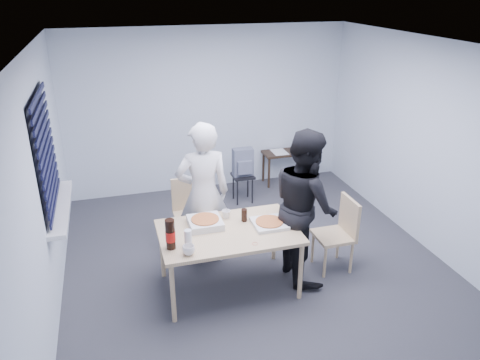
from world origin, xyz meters
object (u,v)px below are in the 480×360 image
object	(u,v)px
dining_table	(229,235)
chair_right	(340,229)
person_white	(203,195)
mug_a	(189,250)
backpack	(243,163)
stool	(243,181)
person_black	(305,205)
mug_b	(226,214)
chair_far	(190,208)
soda_bottle	(170,235)
side_table	(288,156)

from	to	relation	value
dining_table	chair_right	world-z (taller)	chair_right
person_white	mug_a	distance (m)	1.06
chair_right	backpack	distance (m)	2.15
dining_table	person_white	distance (m)	0.69
person_white	stool	bearing A→B (deg)	-122.06
mug_a	person_white	bearing A→B (deg)	70.02
chair_right	person_black	bearing A→B (deg)	179.40
chair_right	mug_b	xyz separation A→B (m)	(-1.32, 0.26, 0.26)
chair_far	person_black	world-z (taller)	person_black
dining_table	person_black	distance (m)	0.93
person_white	mug_b	size ratio (longest dim) A/B	17.70
dining_table	person_white	xyz separation A→B (m)	(-0.14, 0.64, 0.22)
person_black	soda_bottle	world-z (taller)	person_black
soda_bottle	person_white	bearing A→B (deg)	58.40
dining_table	chair_right	xyz separation A→B (m)	(1.37, 0.04, -0.15)
person_black	mug_a	bearing A→B (deg)	105.61
stool	chair_far	bearing A→B (deg)	-134.62
dining_table	chair_far	distance (m)	1.11
chair_far	mug_a	bearing A→B (deg)	-100.43
chair_right	mug_a	distance (m)	1.92
dining_table	chair_right	distance (m)	1.38
mug_a	mug_b	size ratio (longest dim) A/B	1.23
chair_far	chair_right	world-z (taller)	same
side_table	mug_a	bearing A→B (deg)	-126.73
side_table	soda_bottle	xyz separation A→B (m)	(-2.37, -2.82, 0.40)
side_table	soda_bottle	size ratio (longest dim) A/B	2.60
backpack	mug_b	xyz separation A→B (m)	(-0.73, -1.80, 0.12)
chair_right	person_white	distance (m)	1.66
person_white	mug_a	world-z (taller)	person_white
mug_a	backpack	bearing A→B (deg)	62.37
backpack	stool	bearing A→B (deg)	91.32
dining_table	backpack	bearing A→B (deg)	69.49
side_table	backpack	world-z (taller)	backpack
stool	dining_table	bearing A→B (deg)	-110.40
side_table	stool	bearing A→B (deg)	-151.08
mug_a	mug_b	xyz separation A→B (m)	(0.55, 0.64, -0.00)
person_black	side_table	bearing A→B (deg)	-17.71
side_table	mug_b	world-z (taller)	mug_b
backpack	chair_far	bearing A→B (deg)	-133.66
soda_bottle	backpack	bearing A→B (deg)	57.96
dining_table	mug_b	xyz separation A→B (m)	(0.05, 0.29, 0.11)
person_black	soda_bottle	bearing A→B (deg)	98.40
person_black	soda_bottle	xyz separation A→B (m)	(-1.54, -0.23, -0.01)
chair_far	person_white	size ratio (longest dim) A/B	0.50
person_black	chair_right	bearing A→B (deg)	-90.60
person_black	mug_b	xyz separation A→B (m)	(-0.85, 0.25, -0.11)
backpack	soda_bottle	size ratio (longest dim) A/B	1.33
dining_table	mug_a	xyz separation A→B (m)	(-0.50, -0.35, 0.11)
chair_right	mug_b	bearing A→B (deg)	169.04
person_white	stool	xyz separation A→B (m)	(0.92, 1.47, -0.55)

